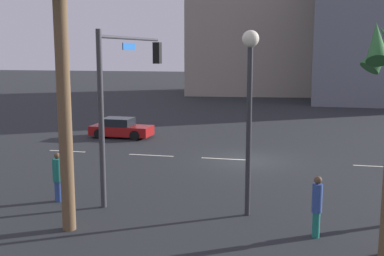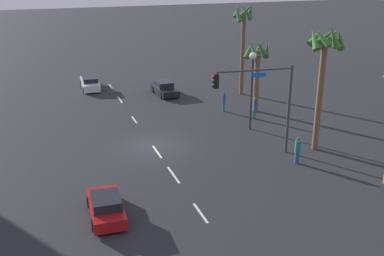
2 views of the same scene
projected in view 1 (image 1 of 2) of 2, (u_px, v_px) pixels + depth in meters
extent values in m
plane|color=#232628|center=(247.00, 160.00, 24.52)|extent=(220.00, 220.00, 0.00)
cube|color=silver|center=(374.00, 166.00, 23.19)|extent=(1.92, 0.14, 0.01)
cube|color=silver|center=(224.00, 159.00, 24.79)|extent=(2.38, 0.14, 0.01)
cube|color=silver|center=(151.00, 155.00, 25.65)|extent=(2.52, 0.14, 0.01)
cube|color=silver|center=(67.00, 151.00, 26.71)|extent=(2.17, 0.14, 0.01)
cube|color=maroon|center=(121.00, 130.00, 31.02)|extent=(4.06, 1.82, 0.62)
cube|color=black|center=(118.00, 122.00, 30.99)|extent=(1.97, 1.55, 0.50)
cylinder|color=black|center=(143.00, 131.00, 31.49)|extent=(0.65, 0.24, 0.64)
cylinder|color=black|center=(135.00, 135.00, 29.98)|extent=(0.65, 0.24, 0.64)
cylinder|color=black|center=(109.00, 130.00, 32.11)|extent=(0.65, 0.24, 0.64)
cylinder|color=black|center=(99.00, 134.00, 30.60)|extent=(0.65, 0.24, 0.64)
cylinder|color=#38383D|center=(101.00, 121.00, 16.59)|extent=(0.20, 0.20, 6.35)
cylinder|color=#38383D|center=(132.00, 38.00, 18.61)|extent=(0.62, 5.28, 0.12)
cube|color=black|center=(157.00, 53.00, 21.18)|extent=(0.35, 0.35, 0.95)
sphere|color=red|center=(159.00, 46.00, 21.31)|extent=(0.20, 0.20, 0.20)
sphere|color=#392605|center=(159.00, 53.00, 21.35)|extent=(0.20, 0.20, 0.20)
sphere|color=black|center=(159.00, 60.00, 21.40)|extent=(0.20, 0.20, 0.20)
cube|color=#1959B2|center=(129.00, 47.00, 18.41)|extent=(0.14, 1.10, 0.28)
cylinder|color=#2D2D33|center=(249.00, 134.00, 15.81)|extent=(0.18, 0.18, 5.71)
sphere|color=#F2EACC|center=(251.00, 39.00, 15.31)|extent=(0.56, 0.56, 0.56)
cylinder|color=#2D478C|center=(59.00, 191.00, 17.70)|extent=(0.36, 0.36, 0.78)
cylinder|color=#1E7266|center=(58.00, 170.00, 17.57)|extent=(0.47, 0.47, 0.85)
sphere|color=brown|center=(57.00, 156.00, 17.49)|extent=(0.23, 0.23, 0.23)
cylinder|color=#1E7266|center=(316.00, 225.00, 14.23)|extent=(0.25, 0.25, 0.80)
cylinder|color=#2D478C|center=(317.00, 198.00, 14.10)|extent=(0.33, 0.33, 0.87)
sphere|color=brown|center=(318.00, 180.00, 14.01)|extent=(0.24, 0.24, 0.24)
cylinder|color=brown|center=(64.00, 104.00, 14.31)|extent=(0.42, 0.42, 7.97)
cone|color=#2D6633|center=(377.00, 41.00, 12.15)|extent=(0.60, 1.15, 1.31)
cone|color=#2D6633|center=(384.00, 46.00, 12.72)|extent=(1.41, 1.06, 1.51)
cube|color=slate|center=(381.00, 28.00, 52.44)|extent=(15.01, 14.52, 16.43)
cube|color=#9E9384|center=(250.00, 33.00, 63.92)|extent=(17.32, 14.11, 16.33)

